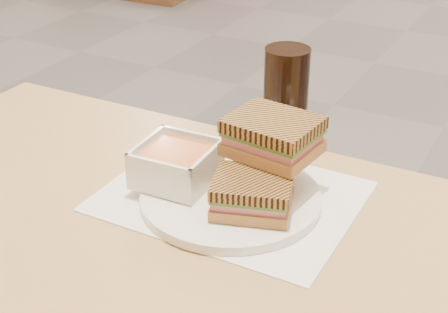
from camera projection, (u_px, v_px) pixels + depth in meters
The scene contains 6 objects.
tray_liner at pixel (231, 196), 0.99m from camera, with size 0.36×0.28×0.00m.
plate at pixel (231, 198), 0.97m from camera, with size 0.26×0.26×0.01m.
soup_bowl at pixel (176, 165), 0.99m from camera, with size 0.11×0.11×0.06m.
panini_lower at pixel (253, 194), 0.92m from camera, with size 0.13×0.12×0.05m.
panini_upper at pixel (273, 136), 0.96m from camera, with size 0.13×0.12×0.06m.
cola_glass at pixel (286, 95), 1.12m from camera, with size 0.08×0.08×0.16m.
Camera 1 is at (0.41, -2.73, 1.28)m, focal length 53.62 mm.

